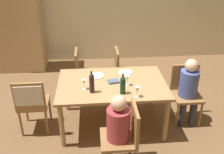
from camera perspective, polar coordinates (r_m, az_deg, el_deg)
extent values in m
plane|color=brown|center=(4.32, 0.00, -10.12)|extent=(10.00, 10.00, 0.00)
cube|color=beige|center=(6.28, -2.16, 15.69)|extent=(6.40, 0.12, 2.70)
cube|color=tan|center=(6.13, -20.40, 10.83)|extent=(1.10, 0.56, 2.10)
cube|color=#A87F51|center=(3.91, 0.00, -1.56)|extent=(1.63, 1.07, 0.04)
cylinder|color=#A87F51|center=(3.75, -10.98, -10.51)|extent=(0.07, 0.07, 0.72)
cylinder|color=#A87F51|center=(3.86, 11.80, -9.34)|extent=(0.07, 0.07, 0.72)
cylinder|color=#A87F51|center=(4.52, -9.96, -3.25)|extent=(0.07, 0.07, 0.72)
cylinder|color=#A87F51|center=(4.61, 8.77, -2.47)|extent=(0.07, 0.07, 0.72)
cylinder|color=olive|center=(3.62, -2.11, -14.51)|extent=(0.04, 0.04, 0.44)
cylinder|color=olive|center=(3.65, 4.05, -14.15)|extent=(0.04, 0.04, 0.44)
cube|color=olive|center=(3.32, 1.35, -13.45)|extent=(0.44, 0.44, 0.04)
cube|color=olive|center=(3.20, 5.02, -9.96)|extent=(0.04, 0.44, 0.44)
cylinder|color=olive|center=(4.36, 18.85, -7.89)|extent=(0.04, 0.04, 0.44)
cylinder|color=olive|center=(4.23, 14.06, -8.34)|extent=(0.04, 0.04, 0.44)
cylinder|color=olive|center=(4.65, 17.14, -5.23)|extent=(0.04, 0.04, 0.44)
cylinder|color=olive|center=(4.52, 12.63, -5.56)|extent=(0.04, 0.04, 0.44)
cube|color=olive|center=(4.31, 16.08, -4.07)|extent=(0.44, 0.44, 0.04)
cube|color=olive|center=(4.35, 15.63, -0.01)|extent=(0.44, 0.04, 0.44)
cylinder|color=olive|center=(4.47, -18.31, -6.81)|extent=(0.04, 0.04, 0.44)
cylinder|color=olive|center=(4.39, -13.46, -6.74)|extent=(0.04, 0.04, 0.44)
cylinder|color=olive|center=(4.17, -19.35, -9.73)|extent=(0.04, 0.04, 0.44)
cylinder|color=olive|center=(4.09, -14.14, -9.73)|extent=(0.04, 0.04, 0.44)
cube|color=olive|center=(4.15, -16.76, -5.51)|extent=(0.44, 0.44, 0.04)
cube|color=olive|center=(3.86, -17.75, -4.12)|extent=(0.44, 0.04, 0.44)
cube|color=beige|center=(3.85, -17.80, -3.85)|extent=(0.40, 0.07, 0.31)
cylinder|color=olive|center=(5.12, -3.00, -0.69)|extent=(0.04, 0.04, 0.44)
cylinder|color=olive|center=(4.79, -2.83, -2.84)|extent=(0.04, 0.04, 0.44)
cylinder|color=olive|center=(5.13, -7.25, -0.86)|extent=(0.04, 0.04, 0.44)
cylinder|color=olive|center=(4.80, -7.38, -3.01)|extent=(0.04, 0.04, 0.44)
cube|color=olive|center=(4.84, -5.23, 0.66)|extent=(0.44, 0.44, 0.04)
cube|color=olive|center=(4.74, -7.77, 3.15)|extent=(0.04, 0.44, 0.44)
cylinder|color=olive|center=(5.19, 5.11, -0.37)|extent=(0.04, 0.04, 0.44)
cylinder|color=olive|center=(4.86, 5.84, -2.46)|extent=(0.04, 0.04, 0.44)
cylinder|color=olive|center=(5.14, 0.93, -0.54)|extent=(0.04, 0.04, 0.44)
cylinder|color=olive|center=(4.81, 1.37, -2.66)|extent=(0.04, 0.04, 0.44)
cube|color=olive|center=(4.88, 3.39, 0.99)|extent=(0.44, 0.44, 0.04)
cube|color=olive|center=(4.76, 1.08, 3.48)|extent=(0.04, 0.44, 0.44)
cylinder|color=#33333D|center=(3.53, -1.07, -15.48)|extent=(0.10, 0.10, 0.46)
cylinder|color=#9E383D|center=(3.19, 1.40, -10.48)|extent=(0.29, 0.29, 0.44)
sphere|color=beige|center=(3.00, 1.46, -5.76)|extent=(0.19, 0.19, 0.19)
cylinder|color=#33333D|center=(4.36, 17.35, -7.50)|extent=(0.11, 0.11, 0.46)
cylinder|color=#33333D|center=(4.30, 15.17, -7.70)|extent=(0.11, 0.11, 0.46)
cylinder|color=#475699|center=(4.20, 16.47, -1.48)|extent=(0.29, 0.29, 0.44)
sphere|color=beige|center=(4.06, 17.06, 2.46)|extent=(0.19, 0.19, 0.19)
cylinder|color=black|center=(3.62, -4.44, -1.72)|extent=(0.07, 0.07, 0.23)
sphere|color=black|center=(3.56, -4.52, 0.09)|extent=(0.07, 0.07, 0.07)
cylinder|color=black|center=(3.54, -4.54, 0.74)|extent=(0.03, 0.03, 0.07)
cylinder|color=#19381E|center=(3.59, 2.37, -2.22)|extent=(0.08, 0.08, 0.20)
sphere|color=#19381E|center=(3.54, 2.41, -0.62)|extent=(0.08, 0.08, 0.08)
cylinder|color=#19381E|center=(3.52, 2.42, 0.10)|extent=(0.03, 0.03, 0.08)
cylinder|color=silver|center=(3.77, -6.10, -2.57)|extent=(0.06, 0.06, 0.00)
cylinder|color=silver|center=(3.75, -6.13, -2.08)|extent=(0.01, 0.01, 0.07)
cone|color=silver|center=(3.72, -6.19, -1.11)|extent=(0.07, 0.07, 0.07)
cylinder|color=silver|center=(3.59, 5.49, -4.25)|extent=(0.06, 0.06, 0.00)
cylinder|color=silver|center=(3.57, 5.52, -3.75)|extent=(0.01, 0.01, 0.07)
cone|color=silver|center=(3.53, 5.57, -2.74)|extent=(0.07, 0.07, 0.07)
cylinder|color=silver|center=(3.85, 3.36, -1.75)|extent=(0.06, 0.06, 0.00)
cylinder|color=silver|center=(3.83, 3.38, -1.26)|extent=(0.01, 0.01, 0.07)
cone|color=silver|center=(3.80, 3.41, -0.31)|extent=(0.07, 0.07, 0.07)
cylinder|color=white|center=(4.10, -3.36, 0.29)|extent=(0.24, 0.24, 0.01)
cylinder|color=silver|center=(4.21, 2.97, 1.01)|extent=(0.23, 0.23, 0.01)
cube|color=#4C5B75|center=(3.91, 0.33, -0.96)|extent=(0.18, 0.14, 0.03)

